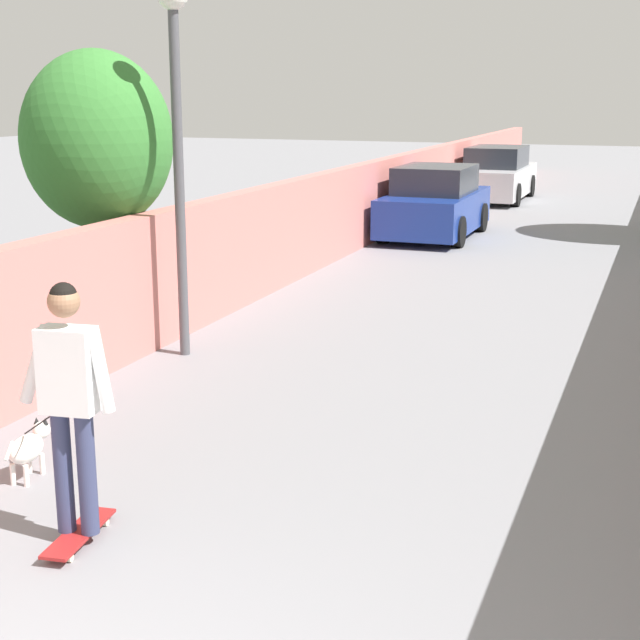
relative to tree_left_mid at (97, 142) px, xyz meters
The scene contains 9 objects.
ground_plane 7.98m from the tree_left_mid, 30.97° to the right, with size 80.00×80.00×0.00m, color gray.
wall_left 4.85m from the tree_left_mid, ahead, with size 48.00×0.30×1.67m, color #CC726B.
tree_left_mid is the anchor object (origin of this frame).
lamp_post 1.35m from the tree_left_mid, 100.74° to the right, with size 0.36×0.36×4.35m.
skateboard 6.13m from the tree_left_mid, 149.11° to the right, with size 0.82×0.31×0.08m.
person_skateboarder 5.79m from the tree_left_mid, 149.11° to the right, with size 0.27×0.72×1.81m.
dog 4.94m from the tree_left_mid, 155.27° to the right, with size 1.13×1.19×1.06m.
car_near 10.26m from the tree_left_mid, 10.51° to the right, with size 3.82×1.80×1.54m.
car_far 17.58m from the tree_left_mid, ahead, with size 4.35×1.80×1.54m.
Camera 1 is at (-2.44, -2.74, 3.14)m, focal length 52.62 mm.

